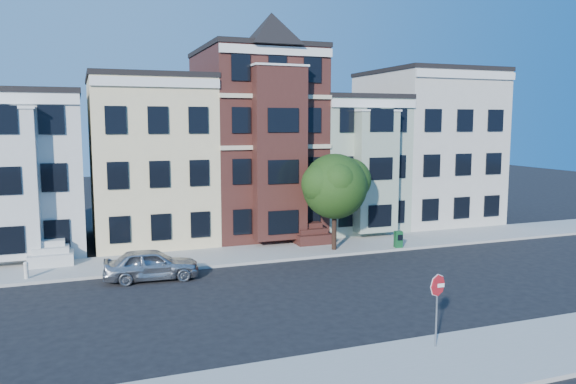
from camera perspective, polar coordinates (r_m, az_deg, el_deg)
name	(u,v)px	position (r m, az deg, el deg)	size (l,w,h in m)	color
ground	(352,291)	(25.59, 6.51, -9.94)	(120.00, 120.00, 0.00)	black
far_sidewalk	(289,251)	(32.65, 0.10, -6.00)	(60.00, 4.00, 0.15)	#9E9B93
near_sidewalk	(468,360)	(19.22, 17.82, -15.92)	(60.00, 4.00, 0.15)	#9E9B93
house_white	(10,174)	(36.59, -26.41, 1.69)	(8.00, 9.00, 9.00)	beige
house_yellow	(149,162)	(36.59, -13.89, 3.02)	(7.00, 9.00, 10.00)	beige
house_brown	(255,144)	(37.98, -3.36, 4.87)	(7.00, 9.00, 12.00)	#3E1D17
house_green	(342,164)	(40.46, 5.50, 2.85)	(6.00, 9.00, 9.00)	#95A58E
house_cream	(425,148)	(43.91, 13.78, 4.32)	(8.00, 9.00, 11.00)	beige
street_tree	(335,191)	(32.20, 4.76, 0.13)	(5.90, 5.90, 6.86)	#285015
parked_car	(151,264)	(27.70, -13.70, -7.15)	(1.78, 4.43, 1.51)	#A5A7AD
newspaper_box	(398,239)	(33.73, 11.14, -4.74)	(0.44, 0.39, 0.97)	#155729
fire_hydrant	(26,272)	(29.41, -25.05, -7.36)	(0.23, 0.23, 0.65)	beige
stop_sign	(437,306)	(19.28, 14.87, -11.12)	(0.76, 0.11, 2.76)	red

